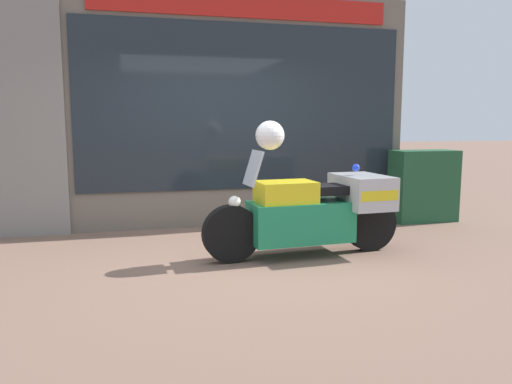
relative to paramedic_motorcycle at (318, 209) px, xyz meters
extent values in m
plane|color=#7A5B4C|center=(-0.90, 0.07, -0.54)|extent=(60.00, 60.00, 0.00)
cube|color=#6B6056|center=(-0.90, 2.07, 1.15)|extent=(6.05, 0.40, 3.38)
cube|color=gray|center=(-3.41, 2.10, 1.15)|extent=(1.05, 0.55, 3.38)
cube|color=#1E262D|center=(-0.41, 1.86, 1.20)|extent=(4.78, 0.02, 2.38)
cube|color=red|center=(-0.41, 1.85, 2.61)|extent=(4.30, 0.03, 0.32)
cube|color=slate|center=(-0.45, 2.08, -0.26)|extent=(4.56, 0.30, 0.55)
cube|color=silver|center=(-0.45, 2.22, 0.68)|extent=(4.56, 0.02, 1.38)
cube|color=beige|center=(-0.45, 2.08, 1.36)|extent=(4.56, 0.30, 0.02)
cube|color=#B7B2A8|center=(-2.17, 2.08, 1.40)|extent=(0.18, 0.04, 0.06)
cube|color=#195623|center=(-1.31, 2.08, 1.40)|extent=(0.18, 0.04, 0.06)
cube|color=navy|center=(-0.45, 2.08, 1.40)|extent=(0.18, 0.04, 0.06)
cube|color=#C68E19|center=(0.40, 2.08, 1.40)|extent=(0.18, 0.04, 0.06)
cube|color=black|center=(1.26, 2.08, 1.40)|extent=(0.18, 0.04, 0.06)
cube|color=white|center=(-1.52, 2.01, 0.15)|extent=(0.19, 0.02, 0.27)
cube|color=red|center=(0.61, 2.01, 0.15)|extent=(0.19, 0.01, 0.27)
cylinder|color=black|center=(-1.03, -0.06, -0.22)|extent=(0.64, 0.17, 0.63)
cylinder|color=black|center=(0.69, 0.04, -0.22)|extent=(0.64, 0.17, 0.63)
cube|color=#1E8456|center=(-0.21, -0.01, -0.13)|extent=(1.19, 0.56, 0.46)
cube|color=yellow|center=(-0.39, -0.02, 0.20)|extent=(0.66, 0.48, 0.27)
cube|color=black|center=(0.05, 0.00, 0.22)|extent=(0.70, 0.41, 0.10)
cube|color=#B7B7BC|center=(0.56, 0.03, 0.18)|extent=(0.55, 0.82, 0.38)
cube|color=yellow|center=(0.56, 0.03, 0.18)|extent=(0.50, 0.83, 0.11)
cube|color=#B2BCC6|center=(-0.77, -0.04, 0.49)|extent=(0.17, 0.36, 0.39)
sphere|color=white|center=(-0.99, -0.05, 0.13)|extent=(0.14, 0.14, 0.14)
sphere|color=blue|center=(0.48, 0.03, 0.46)|extent=(0.09, 0.09, 0.09)
cube|color=#1E4C2D|center=(2.32, 1.48, 0.01)|extent=(0.99, 0.47, 1.10)
sphere|color=white|center=(-0.58, -0.03, 0.85)|extent=(0.32, 0.32, 0.32)
camera|label=1|loc=(-2.09, -5.28, 0.99)|focal=35.00mm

